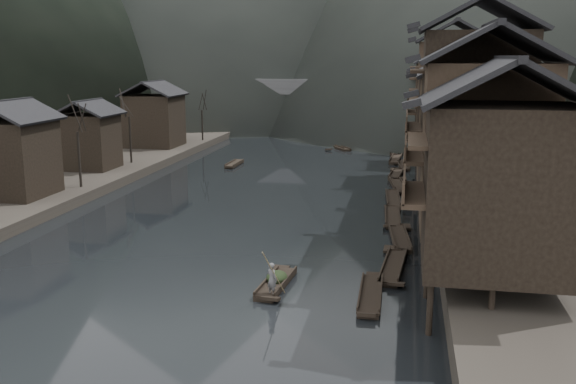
# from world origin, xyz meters

# --- Properties ---
(water) EXTENTS (300.00, 300.00, 0.00)m
(water) POSITION_xyz_m (0.00, 0.00, 0.00)
(water) COLOR black
(water) RESTS_ON ground
(left_bank) EXTENTS (40.00, 200.00, 1.20)m
(left_bank) POSITION_xyz_m (-35.00, 40.00, 0.60)
(left_bank) COLOR #2D2823
(left_bank) RESTS_ON ground
(stilt_houses) EXTENTS (9.00, 67.60, 16.87)m
(stilt_houses) POSITION_xyz_m (17.28, 19.02, 9.09)
(stilt_houses) COLOR black
(stilt_houses) RESTS_ON ground
(left_houses) EXTENTS (8.10, 53.20, 8.73)m
(left_houses) POSITION_xyz_m (-20.50, 20.12, 5.66)
(left_houses) COLOR black
(left_houses) RESTS_ON left_bank
(bare_trees) EXTENTS (3.92, 63.02, 7.84)m
(bare_trees) POSITION_xyz_m (-17.00, 14.26, 6.57)
(bare_trees) COLOR black
(bare_trees) RESTS_ON left_bank
(moored_sampans) EXTENTS (2.89, 59.96, 0.47)m
(moored_sampans) POSITION_xyz_m (11.95, 20.84, 0.20)
(moored_sampans) COLOR black
(moored_sampans) RESTS_ON water
(midriver_boats) EXTENTS (13.42, 45.28, 0.45)m
(midriver_boats) POSITION_xyz_m (-1.30, 53.86, 0.20)
(midriver_boats) COLOR black
(midriver_boats) RESTS_ON water
(stone_bridge) EXTENTS (40.00, 6.00, 9.00)m
(stone_bridge) POSITION_xyz_m (-0.00, 72.00, 5.11)
(stone_bridge) COLOR #4C4C4F
(stone_bridge) RESTS_ON ground
(hero_sampan) EXTENTS (1.57, 5.57, 0.44)m
(hero_sampan) POSITION_xyz_m (5.85, -5.37, 0.20)
(hero_sampan) COLOR black
(hero_sampan) RESTS_ON water
(cargo_heap) EXTENTS (1.22, 1.59, 0.73)m
(cargo_heap) POSITION_xyz_m (5.83, -5.11, 0.81)
(cargo_heap) COLOR black
(cargo_heap) RESTS_ON hero_sampan
(boatman) EXTENTS (0.80, 0.75, 1.84)m
(boatman) POSITION_xyz_m (6.01, -7.29, 1.36)
(boatman) COLOR slate
(boatman) RESTS_ON hero_sampan
(bamboo_pole) EXTENTS (0.90, 2.72, 3.50)m
(bamboo_pole) POSITION_xyz_m (6.21, -7.29, 4.03)
(bamboo_pole) COLOR #8C7A51
(bamboo_pole) RESTS_ON boatman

